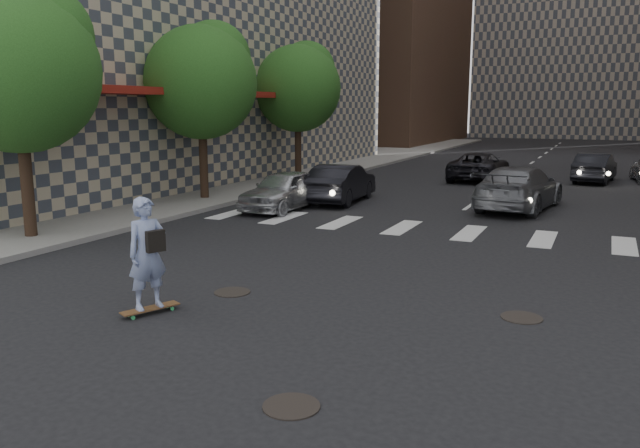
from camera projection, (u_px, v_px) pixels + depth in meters
The scene contains 14 objects.
ground at pixel (296, 327), 10.20m from camera, with size 160.00×160.00×0.00m, color black.
sidewalk_left at pixel (225, 172), 34.00m from camera, with size 13.00×80.00×0.15m, color gray.
tree_a at pixel (22, 64), 16.03m from camera, with size 4.20×4.20×6.60m.
tree_b at pixel (204, 77), 23.17m from camera, with size 4.20×4.20×6.60m.
tree_c at pixel (300, 84), 30.32m from camera, with size 4.20×4.20×6.60m.
manhole_a at pixel (291, 406), 7.47m from camera, with size 0.70×0.70×0.02m, color black.
manhole_b at pixel (232, 292), 12.09m from camera, with size 0.70×0.70×0.02m, color black.
manhole_c at pixel (522, 318), 10.63m from camera, with size 0.70×0.70×0.02m, color black.
skateboarder at pixel (148, 254), 10.66m from camera, with size 0.71×1.05×2.05m.
silver_sedan at pixel (284, 190), 21.83m from camera, with size 1.64×4.07×1.39m, color #B5B7BD.
traffic_car_a at pixel (341, 183), 23.59m from camera, with size 1.52×4.37×1.44m, color black.
traffic_car_b at pixel (519, 188), 21.87m from camera, with size 2.14×5.27×1.53m, color slate.
traffic_car_c at pixel (479, 166), 30.66m from camera, with size 2.28×4.93×1.37m, color black.
traffic_car_e at pixel (595, 168), 29.89m from camera, with size 1.47×4.20×1.38m, color black.
Camera 1 is at (4.41, -8.66, 3.53)m, focal length 35.00 mm.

